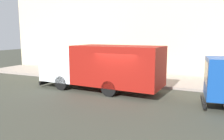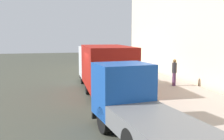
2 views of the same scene
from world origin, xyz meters
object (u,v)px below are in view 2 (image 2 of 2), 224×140
(large_utility_truck, at_px, (103,65))
(small_flatbed_truck, at_px, (136,105))
(pedestrian_walking, at_px, (174,72))
(traffic_cone_orange, at_px, (125,74))
(street_sign_post, at_px, (137,65))

(large_utility_truck, xyz_separation_m, small_flatbed_truck, (-0.69, -8.22, -0.48))
(pedestrian_walking, xyz_separation_m, traffic_cone_orange, (-2.19, 3.99, -0.64))
(large_utility_truck, xyz_separation_m, pedestrian_walking, (4.65, -0.84, -0.49))
(traffic_cone_orange, height_order, street_sign_post, street_sign_post)
(pedestrian_walking, height_order, street_sign_post, street_sign_post)
(large_utility_truck, distance_m, traffic_cone_orange, 4.16)
(large_utility_truck, relative_size, traffic_cone_orange, 12.54)
(small_flatbed_truck, height_order, street_sign_post, small_flatbed_truck)
(small_flatbed_truck, bearing_deg, pedestrian_walking, 47.77)
(traffic_cone_orange, relative_size, street_sign_post, 0.29)
(large_utility_truck, height_order, small_flatbed_truck, large_utility_truck)
(small_flatbed_truck, relative_size, street_sign_post, 2.46)
(large_utility_truck, bearing_deg, pedestrian_walking, -7.48)
(large_utility_truck, xyz_separation_m, street_sign_post, (2.37, 0.19, -0.09))
(small_flatbed_truck, distance_m, traffic_cone_orange, 11.82)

